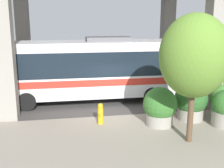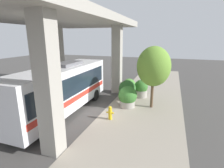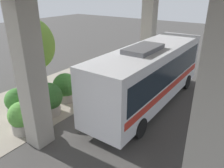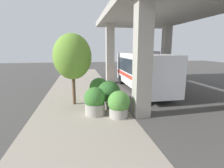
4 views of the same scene
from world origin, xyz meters
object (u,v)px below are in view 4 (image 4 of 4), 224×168
object	(u,v)px
planter_extra	(109,94)
planter_back	(99,90)
planter_front	(119,104)
fire_hydrant	(102,87)
bus	(142,69)
street_tree_near	(72,57)
planter_middle	(95,101)

from	to	relation	value
planter_extra	planter_back	bearing A→B (deg)	104.95
planter_front	planter_back	size ratio (longest dim) A/B	0.88
fire_hydrant	planter_back	distance (m)	2.76
bus	street_tree_near	distance (m)	7.30
street_tree_near	fire_hydrant	bearing A→B (deg)	52.38
planter_front	street_tree_near	bearing A→B (deg)	131.41
planter_middle	planter_extra	world-z (taller)	planter_extra
fire_hydrant	street_tree_near	distance (m)	5.05
bus	planter_front	bearing A→B (deg)	-120.59
fire_hydrant	planter_extra	bearing A→B (deg)	-91.66
planter_front	planter_middle	xyz separation A→B (m)	(-1.35, 0.66, 0.06)
planter_middle	planter_back	distance (m)	3.00
planter_middle	planter_back	bearing A→B (deg)	78.28
planter_back	street_tree_near	xyz separation A→B (m)	(-1.92, -0.58, 2.57)
bus	fire_hydrant	bearing A→B (deg)	-179.64
fire_hydrant	planter_front	xyz separation A→B (m)	(0.15, -6.27, 0.27)
planter_extra	street_tree_near	distance (m)	3.65
planter_extra	bus	bearing A→B (deg)	47.90
fire_hydrant	planter_front	world-z (taller)	planter_front
bus	planter_extra	xyz separation A→B (m)	(-4.00, -4.42, -1.13)
street_tree_near	planter_middle	bearing A→B (deg)	-61.02
fire_hydrant	planter_back	xyz separation A→B (m)	(-0.59, -2.67, 0.37)
planter_middle	planter_extra	distance (m)	1.62
planter_front	planter_middle	bearing A→B (deg)	154.10
street_tree_near	bus	bearing A→B (deg)	27.19
bus	planter_front	world-z (taller)	bus
fire_hydrant	planter_extra	world-z (taller)	planter_extra
planter_front	planter_extra	size ratio (longest dim) A/B	0.85
planter_front	planter_extra	distance (m)	1.89
fire_hydrant	planter_extra	distance (m)	4.42
planter_extra	street_tree_near	world-z (taller)	street_tree_near
planter_front	planter_back	xyz separation A→B (m)	(-0.74, 3.60, 0.11)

